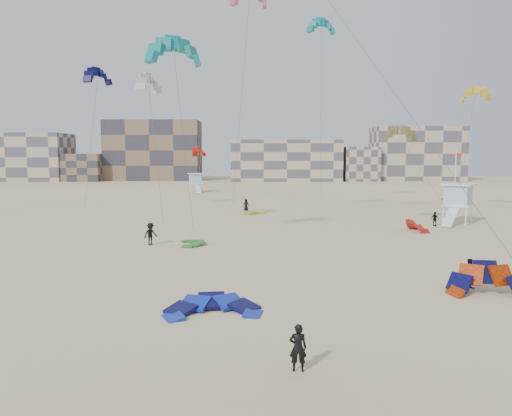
{
  "coord_description": "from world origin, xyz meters",
  "views": [
    {
      "loc": [
        0.0,
        -19.85,
        7.58
      ],
      "look_at": [
        0.22,
        6.0,
        4.84
      ],
      "focal_mm": 35.0,
      "sensor_mm": 36.0,
      "label": 1
    }
  ],
  "objects_px": {
    "kite_ground_orange": "(488,296)",
    "lifeguard_tower_near": "(458,204)",
    "kitesurfer_main": "(298,348)",
    "kite_ground_blue": "(213,313)"
  },
  "relations": [
    {
      "from": "kite_ground_orange",
      "to": "lifeguard_tower_near",
      "type": "xyz_separation_m",
      "value": [
        10.13,
        28.67,
        2.2
      ]
    },
    {
      "from": "kite_ground_orange",
      "to": "lifeguard_tower_near",
      "type": "bearing_deg",
      "value": 77.94
    },
    {
      "from": "kitesurfer_main",
      "to": "lifeguard_tower_near",
      "type": "relative_size",
      "value": 0.26
    },
    {
      "from": "kite_ground_blue",
      "to": "kitesurfer_main",
      "type": "relative_size",
      "value": 2.74
    },
    {
      "from": "kite_ground_blue",
      "to": "kitesurfer_main",
      "type": "xyz_separation_m",
      "value": [
        3.49,
        -6.5,
        0.85
      ]
    },
    {
      "from": "kite_ground_blue",
      "to": "kite_ground_orange",
      "type": "relative_size",
      "value": 1.09
    },
    {
      "from": "kite_ground_blue",
      "to": "kite_ground_orange",
      "type": "height_order",
      "value": "kite_ground_orange"
    },
    {
      "from": "kite_ground_blue",
      "to": "kitesurfer_main",
      "type": "distance_m",
      "value": 7.43
    },
    {
      "from": "kitesurfer_main",
      "to": "lifeguard_tower_near",
      "type": "xyz_separation_m",
      "value": [
        21.3,
        38.06,
        1.35
      ]
    },
    {
      "from": "kite_ground_blue",
      "to": "kite_ground_orange",
      "type": "bearing_deg",
      "value": 3.4
    }
  ]
}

